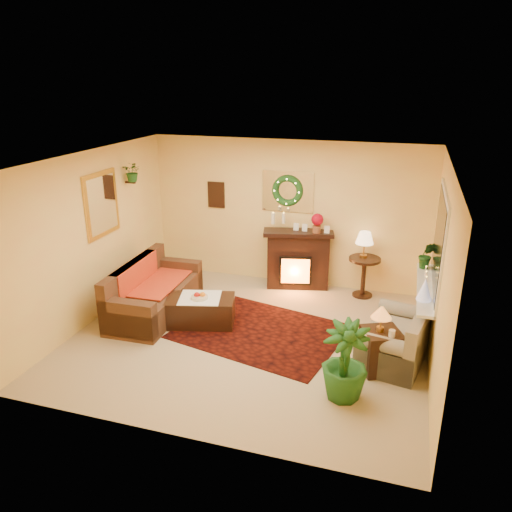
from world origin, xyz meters
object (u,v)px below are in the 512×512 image
(loveseat, at_px, (397,330))
(end_table_square, at_px, (380,351))
(sofa, at_px, (155,288))
(fireplace, at_px, (298,258))
(side_table_round, at_px, (363,278))
(coffee_table, at_px, (200,311))

(loveseat, xyz_separation_m, end_table_square, (-0.17, -0.38, -0.15))
(sofa, distance_m, fireplace, 2.59)
(loveseat, distance_m, side_table_round, 2.01)
(sofa, relative_size, fireplace, 1.80)
(side_table_round, bearing_deg, sofa, -152.15)
(end_table_square, bearing_deg, side_table_round, 101.21)
(sofa, bearing_deg, loveseat, -5.76)
(sofa, relative_size, side_table_round, 2.79)
(fireplace, height_order, end_table_square, fireplace)
(coffee_table, bearing_deg, loveseat, -17.54)
(sofa, distance_m, coffee_table, 0.88)
(side_table_round, distance_m, end_table_square, 2.33)
(side_table_round, bearing_deg, fireplace, 177.07)
(loveseat, relative_size, side_table_round, 1.88)
(loveseat, height_order, end_table_square, loveseat)
(side_table_round, xyz_separation_m, coffee_table, (-2.28, -1.79, -0.12))
(coffee_table, bearing_deg, sofa, 155.56)
(fireplace, bearing_deg, coffee_table, -134.55)
(fireplace, relative_size, side_table_round, 1.55)
(fireplace, distance_m, side_table_round, 1.20)
(fireplace, bearing_deg, loveseat, -61.21)
(side_table_round, bearing_deg, loveseat, -71.87)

